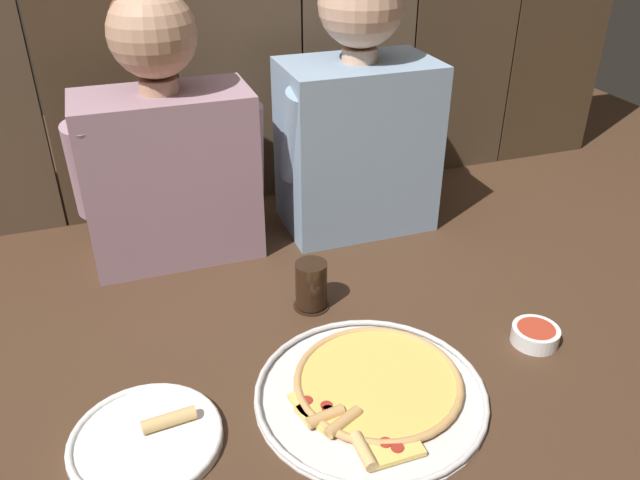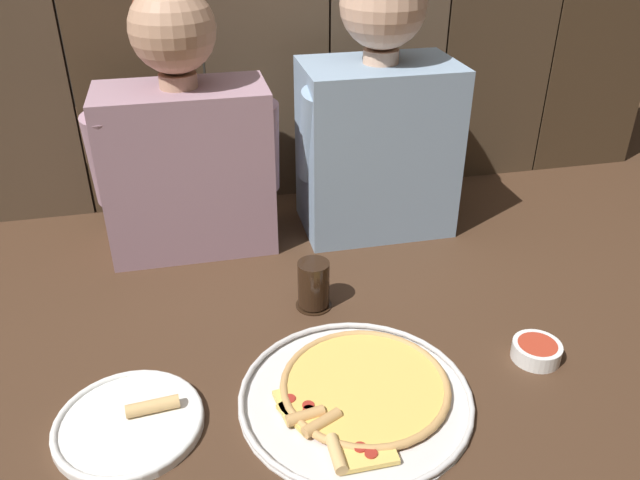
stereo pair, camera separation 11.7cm
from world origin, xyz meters
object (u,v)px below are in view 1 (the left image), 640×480
Objects in this scene: dipping_bowl at (535,334)px; diner_right at (358,111)px; dinner_plate at (147,439)px; pizza_tray at (373,390)px; diner_left at (166,141)px; drinking_glass at (313,285)px.

diner_right is (-0.14, 0.56, 0.27)m from dipping_bowl.
dinner_plate is 0.72m from dipping_bowl.
pizza_tray is 1.65× the size of dinner_plate.
diner_left reaches higher than dipping_bowl.
dipping_bowl is 0.15× the size of diner_left.
diner_left reaches higher than drinking_glass.
drinking_glass reaches higher than dipping_bowl.
drinking_glass is 1.16× the size of dipping_bowl.
diner_right is at bearing 0.04° from diner_left.
dinner_plate is 0.86m from diner_right.
pizza_tray is 3.83× the size of drinking_glass.
diner_left is (-0.24, 0.59, 0.26)m from pizza_tray.
dipping_bowl is (0.36, -0.25, -0.03)m from drinking_glass.
dinner_plate is 0.64m from diner_left.
diner_right reaches higher than dinner_plate.
pizza_tray is at bearing -67.88° from diner_left.
drinking_glass reaches higher than pizza_tray.
drinking_glass is at bearing -124.89° from diner_right.
drinking_glass is at bearing 35.61° from dinner_plate.
dinner_plate is at bearing 177.39° from pizza_tray.
diner_right reaches higher than pizza_tray.
drinking_glass is at bearing 92.84° from pizza_tray.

